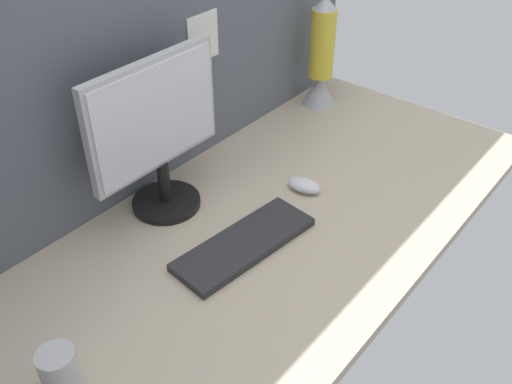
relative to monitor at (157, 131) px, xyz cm
name	(u,v)px	position (x,y,z in cm)	size (l,w,h in cm)	color
ground_plane	(249,238)	(4.67, -25.12, -23.92)	(180.00, 80.00, 3.00)	tan
cubicle_wall_back	(131,63)	(4.69, 12.38, 12.65)	(180.00, 5.50, 70.14)	#565B66
monitor	(157,131)	(0.00, 0.00, 0.00)	(39.26, 18.00, 40.90)	black
keyboard	(244,244)	(0.31, -27.47, -21.42)	(37.00, 13.00, 2.00)	#262628
mouse	(304,185)	(28.46, -25.18, -20.72)	(5.60, 9.60, 3.40)	silver
mug_steel	(60,373)	(-51.35, -27.32, -17.22)	(7.09, 7.09, 10.39)	#B2B2B7
lava_lamp	(321,61)	(73.74, 0.84, -6.86)	(11.33, 11.33, 37.09)	#A5A5AD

